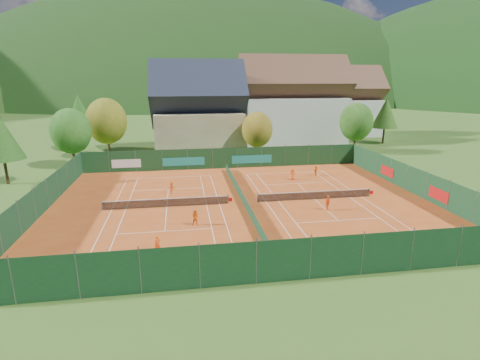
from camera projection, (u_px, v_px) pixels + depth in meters
name	position (u px, v px, depth m)	size (l,w,h in m)	color
ground	(243.00, 203.00, 39.93)	(600.00, 600.00, 0.00)	#33581B
clay_pad	(243.00, 203.00, 39.93)	(40.00, 32.00, 0.01)	#B04819
court_markings_left	(167.00, 207.00, 38.71)	(11.03, 23.83, 0.00)	white
court_markings_right	(315.00, 199.00, 41.14)	(11.03, 23.83, 0.00)	white
tennis_net_left	(168.00, 202.00, 38.60)	(13.30, 0.10, 1.02)	#59595B
tennis_net_right	(316.00, 195.00, 41.03)	(13.30, 0.10, 1.02)	#59595B
court_divider	(243.00, 199.00, 39.79)	(0.03, 28.80, 1.00)	#143822
fence_north	(222.00, 158.00, 54.68)	(40.00, 0.10, 3.00)	#153B1D
fence_south	(284.00, 260.00, 24.30)	(40.00, 0.04, 3.00)	#12331A
fence_west	(41.00, 199.00, 36.48)	(0.04, 32.00, 3.00)	#163C22
fence_east	(416.00, 181.00, 42.62)	(0.09, 32.00, 3.00)	#153A1F
chalet	(198.00, 114.00, 66.24)	(16.20, 12.00, 16.00)	beige
hotel_block_a	(292.00, 106.00, 74.63)	(21.60, 11.00, 17.25)	silver
hotel_block_b	(342.00, 106.00, 84.58)	(17.28, 10.00, 15.50)	silver
tree_west_front	(71.00, 131.00, 54.17)	(5.72, 5.72, 8.69)	#472919
tree_west_mid	(107.00, 121.00, 60.30)	(6.44, 6.44, 9.78)	#4A351A
tree_west_back	(79.00, 113.00, 66.82)	(5.60, 5.60, 10.00)	#422E17
tree_center	(257.00, 130.00, 60.51)	(5.01, 5.01, 7.60)	#412817
tree_east_front	(356.00, 122.00, 64.97)	(5.72, 5.72, 8.69)	#442818
tree_east_mid	(386.00, 113.00, 73.92)	(5.04, 5.04, 9.00)	#4A331A
tree_west_side	(0.00, 136.00, 45.46)	(5.04, 5.04, 9.00)	#452C18
tree_east_back	(332.00, 107.00, 80.13)	(7.15, 7.15, 10.86)	#432B18
mountain_backdrop	(229.00, 150.00, 277.02)	(820.00, 530.00, 242.00)	black
ball_hopper	(432.00, 233.00, 30.97)	(0.34, 0.34, 0.80)	slate
loose_ball_0	(184.00, 228.00, 33.35)	(0.07, 0.07, 0.07)	#CCD833
loose_ball_1	(310.00, 231.00, 32.51)	(0.07, 0.07, 0.07)	#CCD833
player_left_near	(157.00, 244.00, 28.63)	(0.48, 0.32, 1.32)	#F45615
player_left_mid	(195.00, 218.00, 33.67)	(0.74, 0.58, 1.53)	orange
player_left_far	(172.00, 188.00, 43.06)	(0.87, 0.50, 1.35)	#CB4D12
player_right_near	(328.00, 203.00, 37.56)	(0.91, 0.38, 1.56)	#FE5416
player_right_far_a	(292.00, 174.00, 48.68)	(0.74, 0.48, 1.52)	#F55715
player_right_far_b	(316.00, 171.00, 50.62)	(1.33, 0.42, 1.43)	orange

